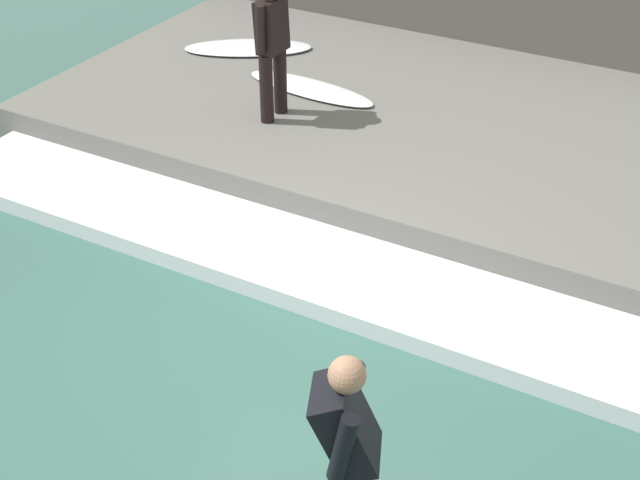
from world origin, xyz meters
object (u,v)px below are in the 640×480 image
at_px(surfer_waiting_near, 272,43).
at_px(surfboard_spare, 248,48).
at_px(surfboard_waiting_near, 310,88).
at_px(surfer_riding, 346,440).

relative_size(surfer_waiting_near, surfboard_spare, 0.89).
xyz_separation_m(surfboard_waiting_near, surfboard_spare, (0.71, 1.30, 0.00)).
distance_m(surfer_riding, surfboard_waiting_near, 5.84).
xyz_separation_m(surfer_riding, surfboard_spare, (5.68, 4.34, -0.38)).
height_order(surfer_riding, surfboard_spare, surfer_riding).
relative_size(surfer_riding, surfboard_waiting_near, 0.80).
xyz_separation_m(surfer_riding, surfer_waiting_near, (4.20, 3.05, 0.43)).
bearing_deg(surfer_waiting_near, surfer_riding, -143.97).
height_order(surfer_riding, surfer_waiting_near, surfer_waiting_near).
height_order(surfer_waiting_near, surfboard_spare, surfer_waiting_near).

